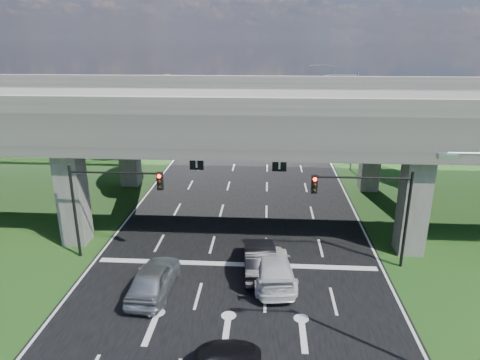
# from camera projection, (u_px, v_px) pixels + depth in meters

# --- Properties ---
(ground) EXTENTS (160.00, 160.00, 0.00)m
(ground) POSITION_uv_depth(u_px,v_px,m) (231.00, 298.00, 22.85)
(ground) COLOR #1C4716
(ground) RESTS_ON ground
(road) EXTENTS (18.00, 120.00, 0.03)m
(road) POSITION_uv_depth(u_px,v_px,m) (242.00, 221.00, 32.31)
(road) COLOR black
(road) RESTS_ON ground
(overpass) EXTENTS (80.00, 15.00, 10.00)m
(overpass) POSITION_uv_depth(u_px,v_px,m) (244.00, 113.00, 31.70)
(overpass) COLOR #33302E
(overpass) RESTS_ON ground
(warehouse) EXTENTS (20.00, 10.00, 4.00)m
(warehouse) POSITION_uv_depth(u_px,v_px,m) (59.00, 126.00, 56.95)
(warehouse) COLOR #9E9E99
(warehouse) RESTS_ON ground
(signal_right) EXTENTS (5.76, 0.54, 6.00)m
(signal_right) POSITION_uv_depth(u_px,v_px,m) (371.00, 201.00, 24.77)
(signal_right) COLOR black
(signal_right) RESTS_ON ground
(signal_left) EXTENTS (5.76, 0.54, 6.00)m
(signal_left) POSITION_uv_depth(u_px,v_px,m) (107.00, 195.00, 25.74)
(signal_left) COLOR black
(signal_left) RESTS_ON ground
(streetlight_far) EXTENTS (3.38, 0.25, 10.00)m
(streetlight_far) POSITION_uv_depth(u_px,v_px,m) (351.00, 114.00, 43.10)
(streetlight_far) COLOR gray
(streetlight_far) RESTS_ON ground
(streetlight_beyond) EXTENTS (3.38, 0.25, 10.00)m
(streetlight_beyond) POSITION_uv_depth(u_px,v_px,m) (329.00, 95.00, 58.24)
(streetlight_beyond) COLOR gray
(streetlight_beyond) RESTS_ON ground
(tree_left_near) EXTENTS (4.50, 4.50, 7.80)m
(tree_left_near) POSITION_uv_depth(u_px,v_px,m) (124.00, 118.00, 46.80)
(tree_left_near) COLOR black
(tree_left_near) RESTS_ON ground
(tree_left_mid) EXTENTS (3.91, 3.90, 6.76)m
(tree_left_mid) POSITION_uv_depth(u_px,v_px,m) (122.00, 112.00, 54.76)
(tree_left_mid) COLOR black
(tree_left_mid) RESTS_ON ground
(tree_left_far) EXTENTS (4.80, 4.80, 8.32)m
(tree_left_far) POSITION_uv_depth(u_px,v_px,m) (166.00, 96.00, 61.78)
(tree_left_far) COLOR black
(tree_left_far) RESTS_ON ground
(tree_right_near) EXTENTS (4.20, 4.20, 7.28)m
(tree_right_near) POSITION_uv_depth(u_px,v_px,m) (370.00, 121.00, 47.13)
(tree_right_near) COLOR black
(tree_right_near) RESTS_ON ground
(tree_right_mid) EXTENTS (3.91, 3.90, 6.76)m
(tree_right_mid) POSITION_uv_depth(u_px,v_px,m) (380.00, 112.00, 54.62)
(tree_right_mid) COLOR black
(tree_right_mid) RESTS_ON ground
(tree_right_far) EXTENTS (4.50, 4.50, 7.80)m
(tree_right_far) POSITION_uv_depth(u_px,v_px,m) (339.00, 98.00, 62.24)
(tree_right_far) COLOR black
(tree_right_far) RESTS_ON ground
(car_silver) EXTENTS (2.22, 5.10, 1.71)m
(car_silver) POSITION_uv_depth(u_px,v_px,m) (154.00, 278.00, 23.01)
(car_silver) COLOR #B9BDC2
(car_silver) RESTS_ON road
(car_dark) EXTENTS (2.16, 5.27, 1.70)m
(car_dark) POSITION_uv_depth(u_px,v_px,m) (260.00, 259.00, 25.07)
(car_dark) COLOR black
(car_dark) RESTS_ON road
(car_white) EXTENTS (3.02, 5.94, 1.65)m
(car_white) POSITION_uv_depth(u_px,v_px,m) (272.00, 267.00, 24.24)
(car_white) COLOR silver
(car_white) RESTS_ON road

